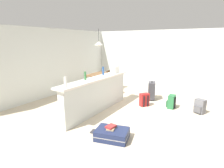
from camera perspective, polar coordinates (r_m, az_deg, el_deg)
ground_plane at (r=5.83m, az=4.24°, el=-7.58°), size 13.00×13.00×0.05m
wall_back at (r=7.40m, az=-17.14°, el=6.53°), size 6.60×0.10×2.50m
wall_right at (r=8.41m, az=12.29°, el=7.57°), size 0.10×6.00×2.50m
partition_half_wall at (r=5.36m, az=-4.50°, el=-3.68°), size 2.80×0.20×0.98m
bar_countertop at (r=5.23m, az=-4.61°, el=1.72°), size 2.96×0.40×0.05m
bottle_white at (r=4.27m, az=-14.30°, el=0.63°), size 0.07×0.07×0.23m
bottle_green at (r=4.94m, az=-8.34°, el=2.57°), size 0.06×0.06×0.23m
bottle_blue at (r=5.62m, az=-2.76°, el=4.13°), size 0.06×0.06×0.25m
bottle_clear at (r=6.22m, az=1.95°, el=5.11°), size 0.07×0.07×0.27m
grocery_bag at (r=5.93m, az=0.83°, el=4.47°), size 0.26×0.18×0.22m
dining_table at (r=7.44m, az=-3.58°, el=2.43°), size 1.10×0.80×0.74m
dining_chair_near_partition at (r=7.17m, az=-0.11°, el=0.96°), size 0.40×0.40×0.93m
pendant_lamp at (r=7.31m, az=-4.13°, el=12.52°), size 0.34×0.34×0.66m
suitcase_flat_navy at (r=4.05m, az=-0.03°, el=-15.34°), size 0.65×0.88×0.22m
backpack_grey at (r=5.89m, az=25.65°, el=-6.36°), size 0.32×0.33×0.42m
backpack_red at (r=5.99m, az=9.97°, el=-4.88°), size 0.34×0.33×0.42m
suitcase_upright_charcoal at (r=6.66m, az=12.20°, el=-1.96°), size 0.50×0.38×0.67m
backpack_green at (r=6.00m, az=17.96°, el=-5.30°), size 0.28×0.26×0.42m
book_stack at (r=4.02m, az=-0.33°, el=-13.30°), size 0.26×0.21×0.07m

